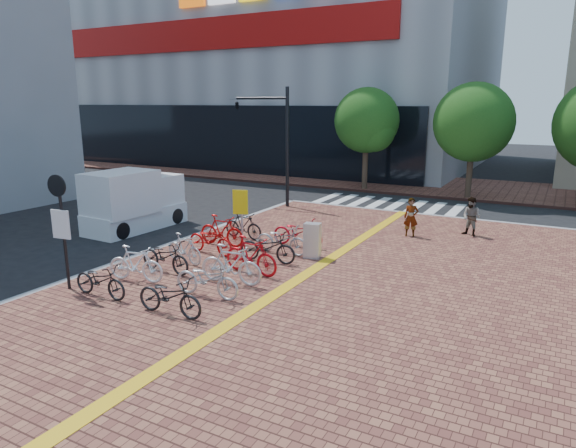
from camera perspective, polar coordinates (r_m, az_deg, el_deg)
The scene contains 29 objects.
ground at distance 15.38m, azimuth -7.51°, elevation -6.70°, with size 120.00×120.00×0.00m, color black.
sidewalk at distance 10.10m, azimuth -10.49°, elevation -17.74°, with size 14.00×34.00×0.15m, color brown.
tactile_strip at distance 10.65m, azimuth -14.86°, elevation -15.73°, with size 0.40×34.00×0.01m, color gold.
kerb_north at distance 24.82m, azimuth 14.88°, elevation 0.92°, with size 14.00×0.25×0.15m, color gray.
far_sidewalk at distance 34.13m, azimuth 13.67°, elevation 4.32°, with size 70.00×8.00×0.15m, color brown.
department_store at distance 50.78m, azimuth -0.95°, elevation 23.32°, with size 36.00×24.27×28.00m.
crosswalk at distance 27.38m, azimuth 10.82°, elevation 2.13°, with size 7.50×4.00×0.01m.
street_trees at distance 29.31m, azimuth 21.93°, elevation 10.21°, with size 16.20×4.60×6.35m.
bike_0 at distance 14.67m, azimuth -20.14°, elevation -5.89°, with size 0.62×1.78×0.93m, color black.
bike_1 at distance 15.56m, azimuth -16.58°, elevation -4.26°, with size 0.50×1.79×1.07m, color white.
bike_2 at distance 16.18m, azimuth -13.48°, elevation -3.50°, with size 0.67×1.93×1.01m, color black.
bike_3 at distance 16.94m, azimuth -11.45°, elevation -2.69°, with size 0.46×1.62×0.97m, color silver.
bike_4 at distance 17.80m, azimuth -8.62°, elevation -1.74°, with size 0.66×1.90×1.00m, color red.
bike_5 at distance 18.76m, azimuth -7.39°, elevation -0.72°, with size 0.53×1.87×1.12m, color red.
bike_6 at distance 19.64m, azimuth -5.00°, elevation -0.16°, with size 0.48×1.71×1.03m, color black.
bike_7 at distance 12.97m, azimuth -13.01°, elevation -7.80°, with size 0.66×1.88×0.99m, color black.
bike_8 at distance 13.93m, azimuth -8.99°, elevation -6.04°, with size 0.67×1.93×1.02m, color #BBBAC0.
bike_9 at distance 14.79m, azimuth -6.35°, elevation -4.50°, with size 0.54×1.93×1.16m, color silver.
bike_10 at distance 15.60m, azimuth -4.15°, elevation -3.50°, with size 0.55×1.93×1.16m, color red.
bike_11 at distance 16.72m, azimuth -2.28°, elevation -2.56°, with size 0.68×1.95×1.03m, color black.
bike_12 at distance 17.60m, azimuth -0.73°, elevation -1.73°, with size 0.68×1.94×1.02m, color #A8A8AD.
bike_13 at distance 18.56m, azimuth 1.10°, elevation -0.92°, with size 0.68×1.95×1.03m, color #B70D1B.
pedestrian_a at distance 20.42m, azimuth 13.52°, elevation 0.74°, with size 0.55×0.36×1.51m, color gray.
pedestrian_b at distance 21.15m, azimuth 19.72°, elevation 0.76°, with size 0.74×0.57×1.52m, color #4B4E5F.
utility_box at distance 17.19m, azimuth 2.72°, elevation -1.84°, with size 0.54×0.39×1.18m, color silver.
yellow_sign at distance 18.56m, azimuth -5.24°, elevation 1.87°, with size 0.54×0.23×2.04m.
notice_sign at distance 15.24m, azimuth -23.92°, elevation 0.60°, with size 0.60×0.18×3.23m.
traffic_light_pole at distance 25.94m, azimuth -2.73°, elevation 10.99°, with size 3.12×1.20×5.81m.
box_truck at distance 22.50m, azimuth -16.79°, elevation 2.42°, with size 2.04×4.42×2.52m.
Camera 1 is at (8.59, -11.62, 5.27)m, focal length 32.00 mm.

